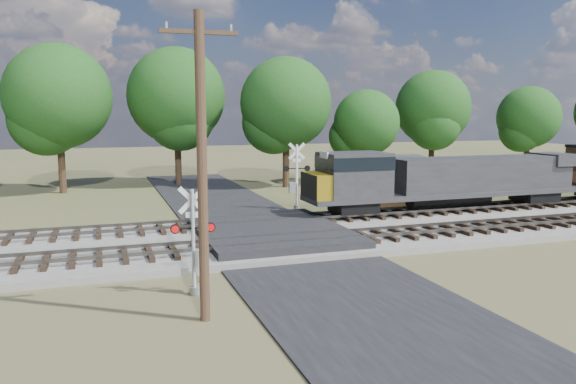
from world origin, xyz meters
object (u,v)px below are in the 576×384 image
object	(u,v)px
crossing_signal_near	(196,250)
crossing_signal_far	(295,182)
utility_pole	(202,162)
equipment_shed	(392,179)

from	to	relation	value
crossing_signal_near	crossing_signal_far	bearing A→B (deg)	63.47
utility_pole	equipment_shed	world-z (taller)	utility_pole
equipment_shed	utility_pole	bearing A→B (deg)	-114.67
crossing_signal_near	utility_pole	world-z (taller)	utility_pole
crossing_signal_far	utility_pole	size ratio (longest dim) A/B	0.48
crossing_signal_near	utility_pole	bearing A→B (deg)	-89.40
crossing_signal_far	equipment_shed	distance (m)	7.32
utility_pole	equipment_shed	xyz separation A→B (m)	(16.30, 17.96, -3.16)
crossing_signal_near	equipment_shed	xyz separation A→B (m)	(16.14, 15.45, 0.06)
utility_pole	crossing_signal_far	bearing A→B (deg)	64.12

